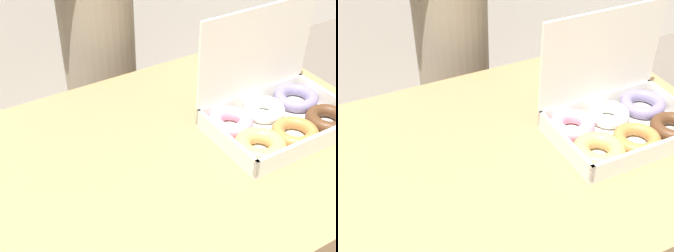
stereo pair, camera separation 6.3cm
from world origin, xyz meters
The scene contains 1 object.
donut_box centered at (0.31, -0.04, 0.75)m, with size 0.32×0.23×0.25m.
Camera 1 is at (-0.31, -0.63, 1.33)m, focal length 50.00 mm.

